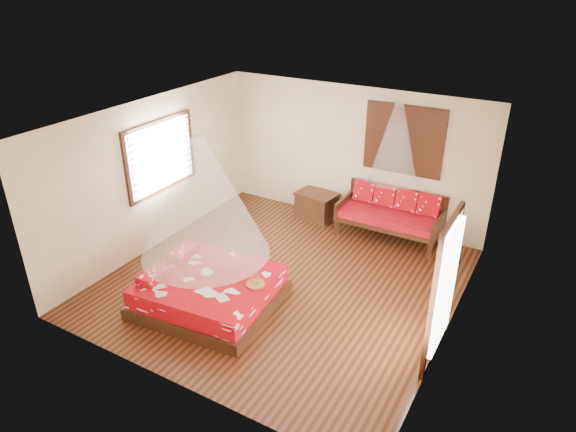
% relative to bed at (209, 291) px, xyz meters
% --- Properties ---
extents(room, '(5.54, 5.54, 2.84)m').
position_rel_bed_xyz_m(room, '(0.68, 1.16, 1.15)').
color(room, black).
rests_on(room, ground).
extents(bed, '(2.17, 2.00, 0.63)m').
position_rel_bed_xyz_m(bed, '(0.00, 0.00, 0.00)').
color(bed, black).
rests_on(bed, floor).
extents(daybed, '(1.97, 0.88, 0.98)m').
position_rel_bed_xyz_m(daybed, '(1.71, 3.55, 0.27)').
color(daybed, black).
rests_on(daybed, floor).
extents(storage_chest, '(0.89, 0.70, 0.56)m').
position_rel_bed_xyz_m(storage_chest, '(0.06, 3.61, 0.03)').
color(storage_chest, black).
rests_on(storage_chest, floor).
extents(shutter_panel, '(1.52, 0.06, 1.32)m').
position_rel_bed_xyz_m(shutter_panel, '(1.71, 3.88, 1.65)').
color(shutter_panel, black).
rests_on(shutter_panel, wall_back).
extents(window_left, '(0.10, 1.74, 1.34)m').
position_rel_bed_xyz_m(window_left, '(-2.03, 1.36, 1.45)').
color(window_left, black).
rests_on(window_left, wall_left).
extents(glazed_door, '(0.08, 1.02, 2.16)m').
position_rel_bed_xyz_m(glazed_door, '(3.40, 0.56, 0.82)').
color(glazed_door, black).
rests_on(glazed_door, floor).
extents(wine_tray, '(0.29, 0.29, 0.23)m').
position_rel_bed_xyz_m(wine_tray, '(0.76, 0.20, 0.31)').
color(wine_tray, brown).
rests_on(wine_tray, bed).
extents(mosquito_net_main, '(1.92, 1.92, 1.80)m').
position_rel_bed_xyz_m(mosquito_net_main, '(0.02, 0.00, 1.60)').
color(mosquito_net_main, white).
rests_on(mosquito_net_main, ceiling).
extents(mosquito_net_daybed, '(0.89, 0.89, 1.50)m').
position_rel_bed_xyz_m(mosquito_net_daybed, '(1.71, 3.41, 1.75)').
color(mosquito_net_daybed, white).
rests_on(mosquito_net_daybed, ceiling).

